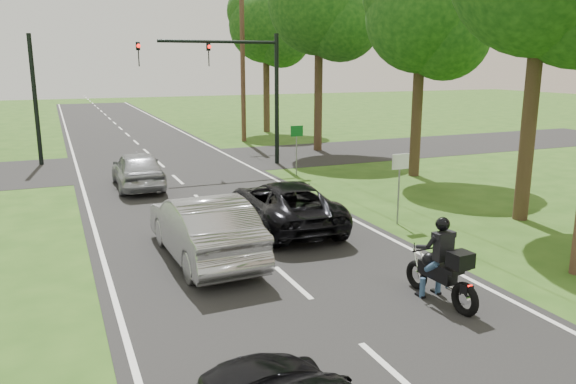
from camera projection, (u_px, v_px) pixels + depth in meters
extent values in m
plane|color=#294D15|center=(292.00, 283.00, 12.31)|extent=(140.00, 140.00, 0.00)
cube|color=black|center=(189.00, 190.00, 21.29)|extent=(8.00, 100.00, 0.01)
cube|color=black|center=(160.00, 164.00, 26.68)|extent=(60.00, 7.00, 0.01)
torus|color=black|center=(417.00, 275.00, 11.91)|extent=(0.17, 0.63, 0.62)
torus|color=black|center=(465.00, 299.00, 10.68)|extent=(0.20, 0.69, 0.68)
cube|color=black|center=(437.00, 272.00, 11.31)|extent=(0.32, 0.91, 0.28)
sphere|color=black|center=(430.00, 260.00, 11.48)|extent=(0.32, 0.32, 0.32)
cube|color=black|center=(449.00, 269.00, 10.99)|extent=(0.36, 0.54, 0.09)
cube|color=#FF0C07|center=(470.00, 286.00, 10.52)|extent=(0.10, 0.03, 0.05)
cylinder|color=silver|center=(460.00, 293.00, 10.99)|extent=(0.14, 0.76, 0.08)
cylinder|color=black|center=(424.00, 249.00, 11.61)|extent=(0.59, 0.07, 0.03)
cube|color=black|center=(460.00, 260.00, 10.68)|extent=(0.44, 0.40, 0.30)
cube|color=black|center=(444.00, 246.00, 11.06)|extent=(0.39, 0.23, 0.57)
sphere|color=black|center=(443.00, 224.00, 11.02)|extent=(0.28, 0.28, 0.28)
cylinder|color=navy|center=(422.00, 288.00, 11.45)|extent=(0.12, 0.12, 0.42)
cylinder|color=navy|center=(438.00, 284.00, 11.64)|extent=(0.12, 0.12, 0.42)
imported|color=black|center=(284.00, 204.00, 16.29)|extent=(2.54, 5.05, 1.37)
imported|color=#9D9EA2|center=(204.00, 227.00, 13.62)|extent=(1.87, 4.89, 1.59)
imported|color=#9B9DA2|center=(138.00, 169.00, 21.41)|extent=(1.76, 4.26, 1.44)
cylinder|color=black|center=(277.00, 100.00, 26.17)|extent=(0.20, 0.20, 6.00)
cylinder|color=black|center=(219.00, 42.00, 24.57)|extent=(5.40, 0.14, 0.14)
imported|color=black|center=(209.00, 55.00, 24.50)|extent=(0.16, 0.36, 1.00)
imported|color=black|center=(138.00, 54.00, 23.37)|extent=(0.16, 0.36, 1.00)
sphere|color=#FF0C07|center=(209.00, 47.00, 24.26)|extent=(0.16, 0.16, 0.16)
sphere|color=#FF0C07|center=(139.00, 46.00, 23.13)|extent=(0.16, 0.16, 0.16)
cylinder|color=black|center=(35.00, 101.00, 25.84)|extent=(0.20, 0.20, 6.00)
cylinder|color=brown|center=(243.00, 58.00, 33.28)|extent=(0.28, 0.28, 10.00)
cylinder|color=slate|center=(399.00, 191.00, 16.55)|extent=(0.05, 0.05, 2.00)
cube|color=silver|center=(401.00, 162.00, 16.32)|extent=(0.55, 0.04, 0.45)
cylinder|color=slate|center=(296.00, 152.00, 23.81)|extent=(0.05, 0.05, 2.00)
cube|color=#0C591E|center=(297.00, 131.00, 23.58)|extent=(0.55, 0.04, 0.45)
cylinder|color=#332316|center=(530.00, 109.00, 16.55)|extent=(0.44, 0.44, 6.72)
cylinder|color=#332316|center=(417.00, 106.00, 23.31)|extent=(0.44, 0.44, 5.88)
sphere|color=#0E340E|center=(422.00, 17.00, 22.51)|extent=(4.50, 4.50, 4.50)
sphere|color=#0E340E|center=(445.00, 35.00, 22.42)|extent=(3.60, 3.60, 3.60)
cylinder|color=#332316|center=(318.00, 86.00, 30.11)|extent=(0.44, 0.44, 7.00)
sphere|color=#0E340E|center=(319.00, 3.00, 29.15)|extent=(5.40, 5.40, 5.40)
sphere|color=#0E340E|center=(341.00, 20.00, 29.04)|extent=(4.32, 4.32, 4.32)
cylinder|color=#332316|center=(266.00, 85.00, 38.41)|extent=(0.44, 0.44, 6.44)
sphere|color=#0E340E|center=(266.00, 25.00, 37.53)|extent=(4.95, 4.95, 4.95)
sphere|color=#0E340E|center=(281.00, 38.00, 37.43)|extent=(3.96, 3.96, 3.96)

